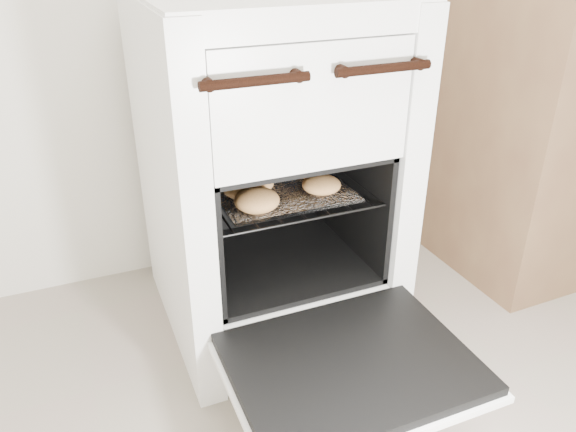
# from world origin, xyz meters

# --- Properties ---
(stove) EXTENTS (0.58, 0.65, 0.89)m
(stove) POSITION_xyz_m (-0.15, 1.18, 0.44)
(stove) COLOR white
(stove) RESTS_ON ground
(oven_door) EXTENTS (0.52, 0.41, 0.04)m
(oven_door) POSITION_xyz_m (-0.15, 0.69, 0.19)
(oven_door) COLOR black
(oven_door) RESTS_ON stove
(oven_rack) EXTENTS (0.42, 0.41, 0.01)m
(oven_rack) POSITION_xyz_m (-0.15, 1.11, 0.43)
(oven_rack) COLOR black
(oven_rack) RESTS_ON stove
(foil_sheet) EXTENTS (0.33, 0.29, 0.01)m
(foil_sheet) POSITION_xyz_m (-0.15, 1.09, 0.44)
(foil_sheet) COLOR white
(foil_sheet) RESTS_ON oven_rack
(baked_rolls) EXTENTS (0.32, 0.28, 0.05)m
(baked_rolls) POSITION_xyz_m (-0.18, 1.07, 0.46)
(baked_rolls) COLOR #E39F5A
(baked_rolls) RESTS_ON foil_sheet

